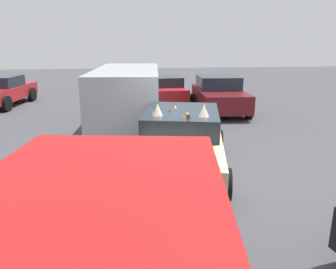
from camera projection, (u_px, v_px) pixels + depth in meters
name	position (u px, v px, depth m)	size (l,w,h in m)	color
ground_plane	(181.00, 171.00, 7.76)	(60.00, 60.00, 0.00)	#47474C
art_car_decorated	(181.00, 141.00, 7.65)	(4.72, 2.78, 1.64)	beige
parked_van_row_back_center	(128.00, 95.00, 11.28)	(5.42, 2.68, 2.05)	#9EA3A8
parked_sedan_behind_right	(219.00, 95.00, 13.95)	(4.03, 2.25, 1.51)	#5B1419
parked_sedan_near_right	(162.00, 89.00, 15.95)	(4.23, 2.25, 1.32)	red
parked_sedan_far_left	(1.00, 91.00, 15.35)	(4.38, 2.45, 1.37)	red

